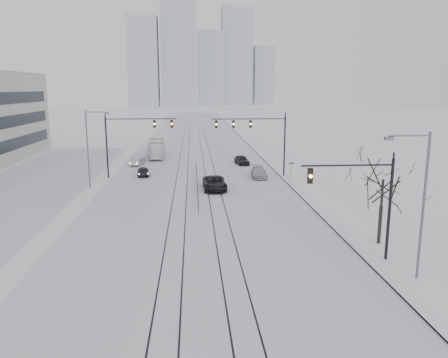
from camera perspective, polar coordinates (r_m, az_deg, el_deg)
ground at (r=23.71m, az=-2.66°, el=-17.03°), size 500.00×500.00×0.00m
road at (r=81.59m, az=-3.79°, el=3.68°), size 22.00×260.00×0.02m
sidewalk_east at (r=82.76m, az=5.62°, el=3.81°), size 5.00×260.00×0.16m
curb at (r=82.38m, az=3.93°, el=3.79°), size 0.10×260.00×0.12m
parking_strip at (r=60.20m, az=-23.00°, el=-0.12°), size 14.00×60.00×0.03m
tram_rails at (r=61.84m, az=-3.65°, el=1.10°), size 5.30×180.00×0.01m
skyline at (r=295.09m, az=-3.18°, el=15.45°), size 96.00×48.00×72.00m
traffic_mast_near at (r=29.84m, az=18.13°, el=-2.12°), size 6.10×0.37×7.00m
traffic_mast_ne at (r=56.72m, az=4.63°, el=5.98°), size 9.60×0.37×8.00m
traffic_mast_nw at (r=57.65m, az=-12.23°, el=5.66°), size 9.10×0.37×8.00m
street_light_east at (r=27.88m, az=24.16°, el=-2.15°), size 2.73×0.25×9.00m
street_light_west at (r=52.49m, az=-17.10°, el=4.44°), size 2.73×0.25×9.00m
bare_tree at (r=33.49m, az=20.03°, el=-0.90°), size 4.40×4.40×6.10m
median_fence at (r=51.94m, az=-3.55°, el=-0.38°), size 0.06×24.00×1.00m
street_sign at (r=55.07m, az=8.79°, el=1.34°), size 0.70×0.06×2.40m
sedan_sb_inner at (r=58.87m, az=-10.50°, el=0.99°), size 1.96×3.88×1.27m
sedan_sb_outer at (r=67.29m, az=-11.22°, el=2.30°), size 2.02×4.08×1.29m
sedan_nb_front at (r=49.97m, az=-1.23°, el=-0.56°), size 2.70×5.58×1.53m
sedan_nb_right at (r=57.05m, az=4.59°, el=0.85°), size 2.18×4.76×1.35m
sedan_nb_far at (r=66.79m, az=2.35°, el=2.49°), size 2.31×4.27×1.38m
box_truck at (r=74.76m, az=-8.78°, el=3.95°), size 2.83×10.54×2.91m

